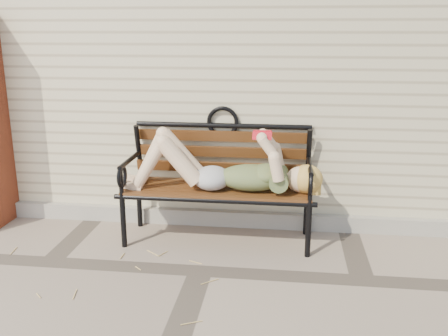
# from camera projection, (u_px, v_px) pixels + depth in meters

# --- Properties ---
(ground) EXTENTS (80.00, 80.00, 0.00)m
(ground) POSITION_uv_depth(u_px,v_px,m) (201.00, 271.00, 3.93)
(ground) COLOR gray
(ground) RESTS_ON ground
(house_wall) EXTENTS (8.00, 4.00, 3.00)m
(house_wall) POSITION_uv_depth(u_px,v_px,m) (239.00, 57.00, 6.40)
(house_wall) COLOR beige
(house_wall) RESTS_ON ground
(foundation_strip) EXTENTS (8.00, 0.10, 0.15)m
(foundation_strip) POSITION_uv_depth(u_px,v_px,m) (217.00, 218.00, 4.84)
(foundation_strip) COLOR #A19D92
(foundation_strip) RESTS_ON ground
(garden_bench) EXTENTS (1.80, 0.72, 1.16)m
(garden_bench) POSITION_uv_depth(u_px,v_px,m) (219.00, 167.00, 4.45)
(garden_bench) COLOR black
(garden_bench) RESTS_ON ground
(reading_woman) EXTENTS (1.70, 0.39, 0.53)m
(reading_woman) POSITION_uv_depth(u_px,v_px,m) (219.00, 167.00, 4.30)
(reading_woman) COLOR #0A3548
(reading_woman) RESTS_ON ground
(straw_scatter) EXTENTS (2.82, 1.74, 0.01)m
(straw_scatter) POSITION_uv_depth(u_px,v_px,m) (23.00, 290.00, 3.63)
(straw_scatter) COLOR tan
(straw_scatter) RESTS_ON ground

